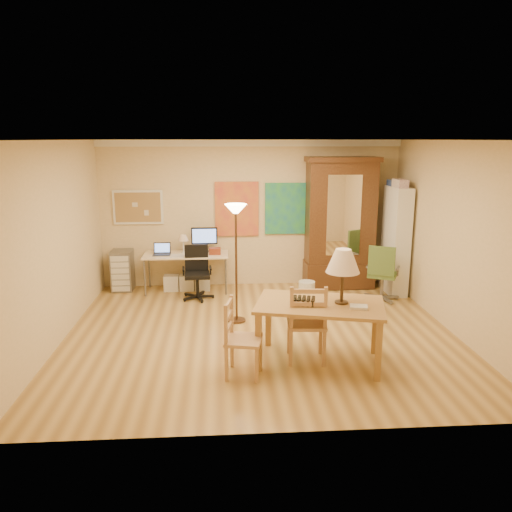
{
  "coord_description": "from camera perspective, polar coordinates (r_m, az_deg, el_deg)",
  "views": [
    {
      "loc": [
        -0.52,
        -6.69,
        2.72
      ],
      "look_at": [
        -0.04,
        0.3,
        1.06
      ],
      "focal_mm": 35.0,
      "sensor_mm": 36.0,
      "label": 1
    }
  ],
  "objects": [
    {
      "name": "ladder_chair_left",
      "position": [
        5.88,
        -1.7,
        -9.62
      ],
      "size": [
        0.48,
        0.5,
        0.92
      ],
      "color": "#AB734E",
      "rests_on": "floor"
    },
    {
      "name": "office_chair_green",
      "position": [
        8.81,
        14.16,
        -3.31
      ],
      "size": [
        0.61,
        0.61,
        0.98
      ],
      "color": "slate",
      "rests_on": "floor"
    },
    {
      "name": "drawer_cart",
      "position": [
        9.44,
        -15.01,
        -1.6
      ],
      "size": [
        0.37,
        0.44,
        0.74
      ],
      "color": "slate",
      "rests_on": "floor"
    },
    {
      "name": "crown_molding",
      "position": [
        9.16,
        -0.67,
        12.79
      ],
      "size": [
        5.5,
        0.08,
        0.12
      ],
      "primitive_type": "cube",
      "color": "white",
      "rests_on": "floor"
    },
    {
      "name": "art_panel_right",
      "position": [
        9.32,
        3.36,
        5.43
      ],
      "size": [
        0.75,
        0.04,
        0.95
      ],
      "primitive_type": "cube",
      "color": "teal",
      "rests_on": "floor"
    },
    {
      "name": "bookshelf",
      "position": [
        9.2,
        15.67,
        1.68
      ],
      "size": [
        0.29,
        0.76,
        1.9
      ],
      "color": "white",
      "rests_on": "floor"
    },
    {
      "name": "office_chair_black",
      "position": [
        8.73,
        -6.71,
        -3.26
      ],
      "size": [
        0.57,
        0.57,
        0.92
      ],
      "color": "black",
      "rests_on": "floor"
    },
    {
      "name": "corkboard",
      "position": [
        9.37,
        -13.33,
        5.45
      ],
      "size": [
        0.9,
        0.04,
        0.62
      ],
      "primitive_type": "cube",
      "color": "#A07B4B",
      "rests_on": "floor"
    },
    {
      "name": "art_panel_left",
      "position": [
        9.25,
        -2.2,
        5.39
      ],
      "size": [
        0.8,
        0.04,
        1.0
      ],
      "primitive_type": "cube",
      "color": "gold",
      "rests_on": "floor"
    },
    {
      "name": "floor",
      "position": [
        7.24,
        0.51,
        -8.78
      ],
      "size": [
        5.5,
        5.5,
        0.0
      ],
      "primitive_type": "plane",
      "color": "olive",
      "rests_on": "ground"
    },
    {
      "name": "computer_desk",
      "position": [
        9.16,
        -7.76,
        -1.38
      ],
      "size": [
        1.52,
        0.66,
        1.15
      ],
      "color": "beige",
      "rests_on": "floor"
    },
    {
      "name": "torchiere_lamp",
      "position": [
        7.3,
        -2.32,
        3.18
      ],
      "size": [
        0.33,
        0.33,
        1.79
      ],
      "color": "#452D1B",
      "rests_on": "floor"
    },
    {
      "name": "dining_table",
      "position": [
        6.11,
        8.25,
        -4.07
      ],
      "size": [
        1.71,
        1.26,
        1.44
      ],
      "color": "brown",
      "rests_on": "floor"
    },
    {
      "name": "armoire",
      "position": [
        9.34,
        9.53,
        2.77
      ],
      "size": [
        1.31,
        0.62,
        2.4
      ],
      "color": "#3B1C10",
      "rests_on": "floor"
    },
    {
      "name": "ladder_chair_back",
      "position": [
        6.24,
        5.82,
        -7.86
      ],
      "size": [
        0.5,
        0.48,
        1.01
      ],
      "color": "#AB734E",
      "rests_on": "floor"
    },
    {
      "name": "wastebin",
      "position": [
        8.56,
        5.81,
        -4.05
      ],
      "size": [
        0.28,
        0.28,
        0.35
      ],
      "primitive_type": "cylinder",
      "color": "silver",
      "rests_on": "floor"
    }
  ]
}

